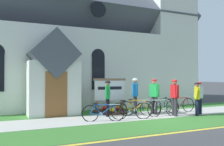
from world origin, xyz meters
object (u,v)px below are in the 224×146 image
bicycle_orange (131,110)px  cyclist_in_yellow_jersey (197,96)px  bicycle_black (162,106)px  church_sign (110,90)px  cyclist_in_red_jersey (175,94)px  cyclist_in_green_jersey (135,93)px  cyclist_in_blue_jersey (108,95)px  roadside_conifer (160,46)px  cyclist_in_white_jersey (154,93)px  bicycle_green (180,105)px  bicycle_red (103,113)px  bicycle_white (164,108)px  bicycle_yellow (137,108)px  cyclist_in_orange_jersey (199,95)px

bicycle_orange → cyclist_in_yellow_jersey: 3.44m
bicycle_black → cyclist_in_yellow_jersey: bearing=-52.3°
church_sign → cyclist_in_red_jersey: church_sign is taller
bicycle_orange → cyclist_in_green_jersey: (0.97, 1.30, 0.68)m
church_sign → cyclist_in_red_jersey: (2.21, -2.55, -0.12)m
cyclist_in_blue_jersey → roadside_conifer: roadside_conifer is taller
cyclist_in_white_jersey → roadside_conifer: size_ratio=0.25×
cyclist_in_red_jersey → bicycle_green: bearing=39.2°
roadside_conifer → bicycle_black: bearing=-125.4°
bicycle_red → bicycle_white: 3.13m
cyclist_in_red_jersey → cyclist_in_green_jersey: 1.94m
bicycle_orange → church_sign: bearing=88.5°
bicycle_yellow → cyclist_in_white_jersey: (1.01, -0.00, 0.67)m
cyclist_in_orange_jersey → cyclist_in_green_jersey: size_ratio=0.90×
bicycle_red → bicycle_white: size_ratio=0.97×
cyclist_in_white_jersey → roadside_conifer: bearing=52.4°
bicycle_black → church_sign: bearing=146.3°
cyclist_in_green_jersey → roadside_conifer: size_ratio=0.26×
church_sign → bicycle_black: church_sign is taller
bicycle_red → cyclist_in_red_jersey: size_ratio=0.98×
bicycle_red → cyclist_in_orange_jersey: 5.09m
bicycle_white → bicycle_black: (0.53, 0.81, -0.01)m
bicycle_red → roadside_conifer: (9.44, 8.99, 4.36)m
bicycle_black → cyclist_in_blue_jersey: bearing=175.5°
bicycle_white → cyclist_in_red_jersey: bearing=-25.0°
bicycle_green → cyclist_in_white_jersey: cyclist_in_white_jersey is taller
cyclist_in_orange_jersey → bicycle_orange: bearing=176.9°
cyclist_in_red_jersey → cyclist_in_green_jersey: cyclist_in_green_jersey is taller
bicycle_yellow → bicycle_white: 1.27m
bicycle_yellow → bicycle_white: size_ratio=0.92×
church_sign → bicycle_green: size_ratio=1.01×
cyclist_in_blue_jersey → bicycle_black: bearing=-4.5°
cyclist_in_orange_jersey → bicycle_white: bearing=171.5°
bicycle_red → bicycle_yellow: bicycle_yellow is taller
bicycle_white → bicycle_green: (1.60, 0.70, -0.00)m
church_sign → cyclist_in_blue_jersey: size_ratio=1.07×
cyclist_in_white_jersey → cyclist_in_green_jersey: bearing=144.9°
bicycle_black → roadside_conifer: (5.78, 8.12, 4.35)m
bicycle_green → bicycle_red: bearing=-170.8°
church_sign → bicycle_green: church_sign is taller
bicycle_black → cyclist_in_blue_jersey: 3.03m
bicycle_orange → cyclist_in_green_jersey: cyclist_in_green_jersey is taller
bicycle_red → cyclist_in_orange_jersey: cyclist_in_orange_jersey is taller
cyclist_in_blue_jersey → roadside_conifer: (8.73, 7.89, 3.75)m
cyclist_in_orange_jersey → bicycle_yellow: bearing=162.2°
bicycle_black → roadside_conifer: bearing=54.6°
cyclist_in_white_jersey → cyclist_in_green_jersey: (-0.78, 0.54, 0.03)m
bicycle_orange → cyclist_in_white_jersey: cyclist_in_white_jersey is taller
bicycle_green → cyclist_in_orange_jersey: bearing=-72.0°
cyclist_in_green_jersey → cyclist_in_blue_jersey: bearing=-173.9°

